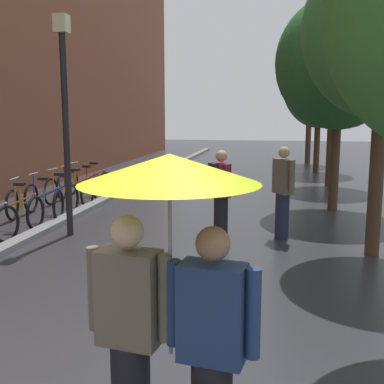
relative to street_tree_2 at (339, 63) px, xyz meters
The scene contains 15 objects.
kerb_strip 6.83m from the street_tree_2, behind, with size 0.30×36.00×0.12m, color slate.
street_tree_2 is the anchor object (origin of this frame).
street_tree_3 4.09m from the street_tree_2, 85.27° to the left, with size 2.68×2.68×5.36m.
street_tree_4 7.94m from the street_tree_2, 88.58° to the left, with size 2.91×2.91×5.42m.
street_tree_5 11.48m from the street_tree_2, 89.66° to the left, with size 2.48×2.48×5.80m.
parked_bicycle_3 7.93m from the street_tree_2, 154.35° to the right, with size 1.08×0.70×0.96m.
parked_bicycle_4 7.58m from the street_tree_2, 160.13° to the right, with size 1.17×0.85×0.96m.
parked_bicycle_5 7.39m from the street_tree_2, 166.72° to the right, with size 1.11×0.75×0.96m.
parked_bicycle_6 7.24m from the street_tree_2, behind, with size 1.13×0.78×0.96m.
parked_bicycle_7 7.25m from the street_tree_2, behind, with size 1.10×0.74×0.96m.
parked_bicycle_8 7.41m from the street_tree_2, behind, with size 1.13×0.78×0.96m.
couple_under_umbrella 9.49m from the street_tree_2, 102.41° to the right, with size 1.14×1.10×2.07m.
street_lamp_post 6.34m from the street_tree_2, 147.15° to the right, with size 0.24×0.24×4.07m.
pedestrian_walking_midground 4.77m from the street_tree_2, 126.02° to the right, with size 0.44×0.52×1.66m.
pedestrian_walking_far 4.09m from the street_tree_2, 112.93° to the right, with size 0.41×0.50×1.72m.
Camera 1 is at (1.29, -2.73, 2.30)m, focal length 44.68 mm.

